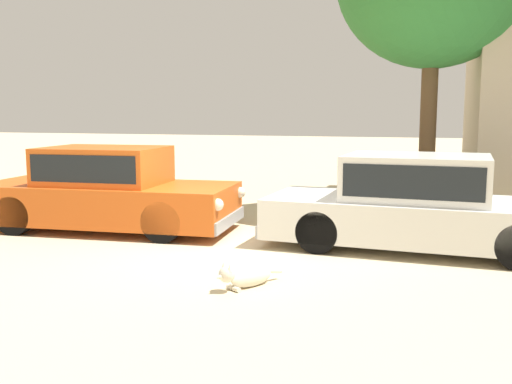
{
  "coord_description": "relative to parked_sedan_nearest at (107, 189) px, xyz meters",
  "views": [
    {
      "loc": [
        3.0,
        -8.12,
        2.11
      ],
      "look_at": [
        0.51,
        0.2,
        0.9
      ],
      "focal_mm": 40.99,
      "sensor_mm": 36.0,
      "label": 1
    }
  ],
  "objects": [
    {
      "name": "ground_plane",
      "position": [
        2.51,
        -0.98,
        -0.73
      ],
      "size": [
        80.0,
        80.0,
        0.0
      ],
      "primitive_type": "plane",
      "color": "#CCB78E"
    },
    {
      "name": "parked_sedan_nearest",
      "position": [
        0.0,
        0.0,
        0.0
      ],
      "size": [
        4.74,
        2.08,
        1.48
      ],
      "rotation": [
        0.0,
        0.0,
        0.07
      ],
      "color": "#D15619",
      "rests_on": "ground_plane"
    },
    {
      "name": "parked_sedan_second",
      "position": [
        5.34,
        0.07,
        -0.01
      ],
      "size": [
        4.83,
        2.08,
        1.45
      ],
      "rotation": [
        0.0,
        0.0,
        -0.06
      ],
      "color": "silver",
      "rests_on": "ground_plane"
    },
    {
      "name": "stray_dog_spotted",
      "position": [
        3.43,
        -2.64,
        -0.58
      ],
      "size": [
        0.62,
        0.89,
        0.35
      ],
      "rotation": [
        0.0,
        0.0,
        4.13
      ],
      "color": "beige",
      "rests_on": "ground_plane"
    }
  ]
}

